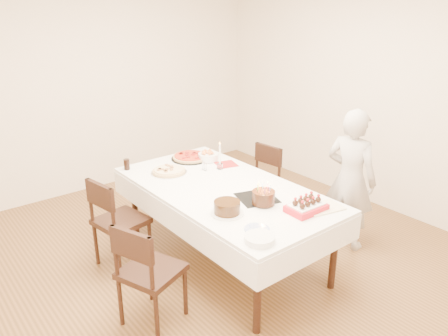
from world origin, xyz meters
TOP-DOWN VIEW (x-y plane):
  - floor at (0.00, 0.00)m, footprint 5.00×5.00m
  - wall_back at (0.00, 2.50)m, footprint 4.50×0.04m
  - wall_right at (2.25, 0.00)m, footprint 0.04×5.00m
  - dining_table at (0.03, 0.05)m, footprint 1.59×2.34m
  - chair_right_savory at (0.82, 0.45)m, footprint 0.48×0.48m
  - chair_left_savory at (-0.76, 0.59)m, footprint 0.53×0.53m
  - chair_left_dessert at (-0.94, -0.28)m, footprint 0.58×0.58m
  - person at (1.16, -0.50)m, footprint 0.42×0.57m
  - pizza_white at (-0.18, 0.66)m, footprint 0.41×0.41m
  - pizza_pepperoni at (0.22, 0.87)m, footprint 0.54×0.54m
  - red_placemat at (0.42, 0.50)m, footprint 0.25×0.25m
  - pasta_bowl at (0.35, 0.72)m, footprint 0.27×0.27m
  - taper_candle at (0.29, 0.44)m, footprint 0.07×0.07m
  - shaker_pair at (0.15, 0.50)m, footprint 0.09×0.09m
  - cola_glass at (-0.45, 1.01)m, footprint 0.07×0.07m
  - layer_cake at (-0.28, -0.37)m, footprint 0.35×0.35m
  - cake_board at (0.10, -0.31)m, footprint 0.39×0.39m
  - birthday_cake at (0.06, -0.43)m, footprint 0.21×0.21m
  - strawberry_box at (0.24, -0.74)m, footprint 0.33×0.22m
  - box_lid at (0.39, -0.79)m, footprint 0.35×0.28m
  - plate_stack at (-0.38, -0.85)m, footprint 0.26×0.26m
  - china_plate at (-0.27, -0.71)m, footprint 0.20×0.20m

SIDE VIEW (x-z plane):
  - floor at x=0.00m, z-range 0.00..0.00m
  - dining_table at x=0.03m, z-range 0.00..0.75m
  - chair_right_savory at x=0.82m, z-range 0.00..0.85m
  - chair_left_dessert at x=-0.94m, z-range 0.00..0.88m
  - chair_left_savory at x=-0.76m, z-range 0.00..0.89m
  - person at x=1.16m, z-range 0.00..1.42m
  - red_placemat at x=0.42m, z-range 0.75..0.75m
  - cake_board at x=0.10m, z-range 0.74..0.76m
  - box_lid at x=0.39m, z-range 0.74..0.76m
  - china_plate at x=-0.27m, z-range 0.75..0.76m
  - pizza_white at x=-0.18m, z-range 0.75..0.79m
  - pizza_pepperoni at x=0.22m, z-range 0.75..0.79m
  - plate_stack at x=-0.38m, z-range 0.75..0.80m
  - shaker_pair at x=0.15m, z-range 0.75..0.83m
  - strawberry_box at x=0.24m, z-range 0.75..0.83m
  - pasta_bowl at x=0.35m, z-range 0.76..0.83m
  - layer_cake at x=-0.28m, z-range 0.75..0.86m
  - cola_glass at x=-0.45m, z-range 0.75..0.86m
  - birthday_cake at x=0.06m, z-range 0.76..0.94m
  - taper_candle at x=0.29m, z-range 0.75..1.04m
  - wall_back at x=0.00m, z-range 0.00..2.70m
  - wall_right at x=2.25m, z-range 0.00..2.70m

